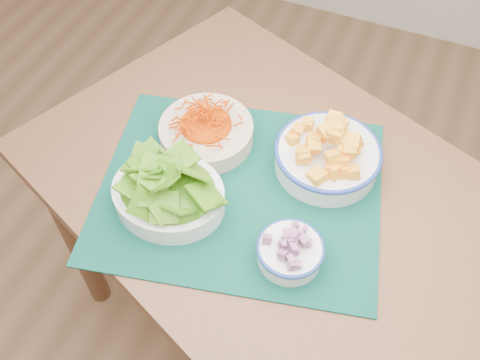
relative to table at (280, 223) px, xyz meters
The scene contains 6 objects.
table is the anchor object (origin of this frame).
placemat 0.15m from the table, 160.31° to the right, with size 0.56×0.46×0.00m, color black.
carrot_bowl 0.26m from the table, 162.35° to the left, with size 0.21×0.21×0.08m.
squash_bowl 0.20m from the table, 58.65° to the left, with size 0.28×0.28×0.11m.
lettuce_bowl 0.28m from the table, 149.12° to the right, with size 0.23×0.20×0.10m.
onion_bowl 0.21m from the table, 65.58° to the right, with size 0.14×0.14×0.07m.
Camera 1 is at (0.34, -0.30, 1.63)m, focal length 40.00 mm.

